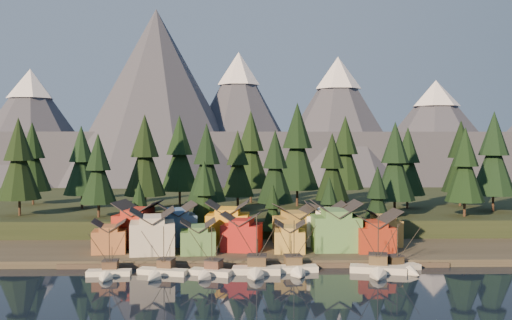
{
  "coord_description": "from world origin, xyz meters",
  "views": [
    {
      "loc": [
        -2.03,
        -100.43,
        26.11
      ],
      "look_at": [
        0.62,
        30.0,
        21.55
      ],
      "focal_mm": 40.0,
      "sensor_mm": 36.0,
      "label": 1
    }
  ],
  "objects_px": {
    "boat_1": "(160,266)",
    "boat_5": "(378,262)",
    "house_front_0": "(109,235)",
    "boat_0": "(108,267)",
    "house_back_0": "(138,223)",
    "house_back_1": "(176,223)",
    "boat_2": "(209,265)",
    "boat_6": "(402,262)",
    "house_front_1": "(152,230)",
    "boat_3": "(256,262)",
    "boat_4": "(296,262)"
  },
  "relations": [
    {
      "from": "boat_6",
      "to": "house_front_1",
      "type": "distance_m",
      "value": 53.0
    },
    {
      "from": "boat_1",
      "to": "boat_6",
      "type": "distance_m",
      "value": 47.66
    },
    {
      "from": "boat_5",
      "to": "house_back_0",
      "type": "relative_size",
      "value": 1.15
    },
    {
      "from": "house_front_0",
      "to": "house_back_0",
      "type": "bearing_deg",
      "value": 47.34
    },
    {
      "from": "boat_1",
      "to": "house_front_0",
      "type": "relative_size",
      "value": 1.37
    },
    {
      "from": "boat_5",
      "to": "boat_6",
      "type": "relative_size",
      "value": 1.23
    },
    {
      "from": "boat_3",
      "to": "house_front_0",
      "type": "xyz_separation_m",
      "value": [
        -31.89,
        15.28,
        2.7
      ]
    },
    {
      "from": "boat_2",
      "to": "house_back_1",
      "type": "height_order",
      "value": "house_back_1"
    },
    {
      "from": "boat_4",
      "to": "house_back_1",
      "type": "xyz_separation_m",
      "value": [
        -26.17,
        22.86,
        4.48
      ]
    },
    {
      "from": "house_back_0",
      "to": "house_back_1",
      "type": "xyz_separation_m",
      "value": [
        8.52,
        2.06,
        -0.31
      ]
    },
    {
      "from": "boat_3",
      "to": "house_front_0",
      "type": "bearing_deg",
      "value": 158.16
    },
    {
      "from": "house_back_0",
      "to": "boat_2",
      "type": "bearing_deg",
      "value": -42.3
    },
    {
      "from": "boat_2",
      "to": "boat_6",
      "type": "height_order",
      "value": "boat_2"
    },
    {
      "from": "boat_4",
      "to": "house_back_0",
      "type": "bearing_deg",
      "value": 143.09
    },
    {
      "from": "boat_0",
      "to": "house_back_1",
      "type": "distance_m",
      "value": 27.48
    },
    {
      "from": "boat_0",
      "to": "boat_5",
      "type": "xyz_separation_m",
      "value": [
        52.2,
        0.98,
        0.47
      ]
    },
    {
      "from": "boat_1",
      "to": "boat_3",
      "type": "relative_size",
      "value": 0.86
    },
    {
      "from": "boat_0",
      "to": "boat_2",
      "type": "distance_m",
      "value": 19.31
    },
    {
      "from": "house_back_0",
      "to": "boat_1",
      "type": "bearing_deg",
      "value": -59.44
    },
    {
      "from": "boat_6",
      "to": "boat_4",
      "type": "bearing_deg",
      "value": 161.26
    },
    {
      "from": "boat_1",
      "to": "house_front_0",
      "type": "height_order",
      "value": "boat_1"
    },
    {
      "from": "house_front_0",
      "to": "house_back_0",
      "type": "xyz_separation_m",
      "value": [
        4.94,
        7.05,
        1.75
      ]
    },
    {
      "from": "boat_1",
      "to": "boat_5",
      "type": "relative_size",
      "value": 0.86
    },
    {
      "from": "boat_5",
      "to": "house_back_0",
      "type": "distance_m",
      "value": 55.51
    },
    {
      "from": "boat_6",
      "to": "house_front_1",
      "type": "height_order",
      "value": "house_front_1"
    },
    {
      "from": "house_front_1",
      "to": "boat_4",
      "type": "bearing_deg",
      "value": -31.72
    },
    {
      "from": "boat_3",
      "to": "house_back_1",
      "type": "xyz_separation_m",
      "value": [
        -18.42,
        24.39,
        4.13
      ]
    },
    {
      "from": "house_front_1",
      "to": "house_back_1",
      "type": "bearing_deg",
      "value": 59.95
    },
    {
      "from": "boat_0",
      "to": "house_back_0",
      "type": "xyz_separation_m",
      "value": [
        1.48,
        23.08,
        5.08
      ]
    },
    {
      "from": "house_back_0",
      "to": "boat_0",
      "type": "bearing_deg",
      "value": -83.6
    },
    {
      "from": "boat_0",
      "to": "boat_1",
      "type": "bearing_deg",
      "value": 0.06
    },
    {
      "from": "house_front_0",
      "to": "boat_0",
      "type": "bearing_deg",
      "value": -85.44
    },
    {
      "from": "boat_5",
      "to": "boat_1",
      "type": "bearing_deg",
      "value": -166.36
    },
    {
      "from": "boat_5",
      "to": "boat_3",
      "type": "bearing_deg",
      "value": -166.53
    },
    {
      "from": "boat_6",
      "to": "house_front_0",
      "type": "distance_m",
      "value": 62.42
    },
    {
      "from": "boat_4",
      "to": "house_back_0",
      "type": "xyz_separation_m",
      "value": [
        -34.69,
        20.79,
        4.79
      ]
    },
    {
      "from": "house_front_0",
      "to": "boat_4",
      "type": "bearing_deg",
      "value": -26.75
    },
    {
      "from": "boat_1",
      "to": "boat_6",
      "type": "relative_size",
      "value": 1.05
    },
    {
      "from": "house_front_0",
      "to": "house_back_1",
      "type": "xyz_separation_m",
      "value": [
        13.47,
        9.11,
        1.44
      ]
    },
    {
      "from": "house_back_1",
      "to": "boat_1",
      "type": "bearing_deg",
      "value": -104.87
    },
    {
      "from": "boat_0",
      "to": "boat_2",
      "type": "height_order",
      "value": "boat_2"
    },
    {
      "from": "boat_5",
      "to": "house_back_1",
      "type": "bearing_deg",
      "value": 163.13
    },
    {
      "from": "house_front_0",
      "to": "house_front_1",
      "type": "xyz_separation_m",
      "value": [
        9.53,
        -1.08,
        1.39
      ]
    },
    {
      "from": "boat_2",
      "to": "house_front_0",
      "type": "height_order",
      "value": "boat_2"
    },
    {
      "from": "boat_3",
      "to": "house_back_1",
      "type": "bearing_deg",
      "value": 130.82
    },
    {
      "from": "boat_3",
      "to": "boat_4",
      "type": "bearing_deg",
      "value": 14.94
    },
    {
      "from": "boat_4",
      "to": "boat_6",
      "type": "bearing_deg",
      "value": -3.75
    },
    {
      "from": "boat_3",
      "to": "house_back_1",
      "type": "height_order",
      "value": "house_back_1"
    },
    {
      "from": "boat_0",
      "to": "boat_2",
      "type": "xyz_separation_m",
      "value": [
        19.31,
        -0.05,
        0.15
      ]
    },
    {
      "from": "house_front_0",
      "to": "house_back_0",
      "type": "distance_m",
      "value": 8.79
    }
  ]
}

